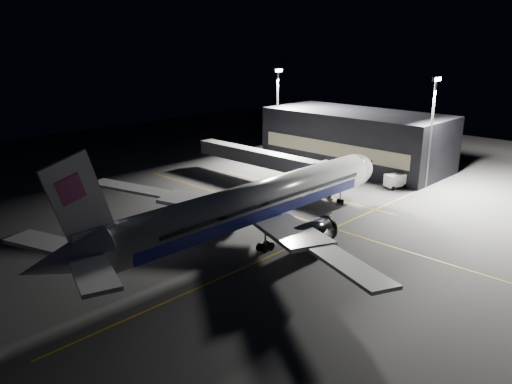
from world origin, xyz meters
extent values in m
plane|color=#4C4C4F|center=(0.00, 0.00, 0.00)|extent=(200.00, 200.00, 0.00)
cube|color=gold|center=(10.00, 0.00, 0.01)|extent=(0.25, 80.00, 0.01)
cube|color=gold|center=(0.00, -6.00, 0.01)|extent=(70.00, 0.25, 0.01)
cube|color=gold|center=(22.00, 10.00, 0.01)|extent=(0.25, 40.00, 0.01)
cylinder|color=silver|center=(0.00, 0.00, 5.30)|extent=(48.00, 5.60, 5.60)
ellipsoid|color=silver|center=(24.00, 0.00, 5.30)|extent=(8.96, 5.60, 5.60)
cube|color=black|center=(26.30, 0.00, 6.30)|extent=(2.20, 3.40, 0.90)
cone|color=silver|center=(-28.50, 0.00, 5.60)|extent=(9.00, 5.49, 5.49)
cube|color=navy|center=(-1.00, 2.78, 4.40)|extent=(42.24, 0.25, 1.50)
cube|color=navy|center=(-1.00, -2.78, 4.40)|extent=(42.24, 0.25, 1.50)
cube|color=silver|center=(-2.50, 8.00, 3.70)|extent=(11.36, 15.23, 1.53)
cube|color=silver|center=(-2.50, -8.00, 3.70)|extent=(11.36, 15.23, 1.53)
cube|color=silver|center=(-7.50, 20.50, 4.57)|extent=(8.57, 13.22, 1.31)
cube|color=silver|center=(-7.50, -20.50, 4.57)|extent=(8.57, 13.22, 1.31)
cube|color=silver|center=(-28.00, 5.20, 5.90)|extent=(6.20, 9.67, 0.45)
cube|color=silver|center=(-28.00, -5.20, 5.90)|extent=(6.20, 9.67, 0.45)
cube|color=white|center=(-26.20, 0.00, 11.50)|extent=(7.53, 0.40, 10.28)
cube|color=#D749A0|center=(-27.00, 0.00, 12.90)|extent=(3.22, 0.55, 3.22)
cylinder|color=#B7B7BF|center=(1.20, 9.00, 2.55)|extent=(5.60, 3.40, 3.40)
cylinder|color=#B7B7BF|center=(1.20, -9.00, 2.55)|extent=(5.60, 3.40, 3.40)
cylinder|color=#9999A0|center=(20.50, 0.00, 1.25)|extent=(0.26, 0.26, 2.50)
cylinder|color=black|center=(20.50, 0.00, 0.45)|extent=(0.90, 0.70, 0.90)
cylinder|color=#9999A0|center=(-3.00, 4.30, 1.25)|extent=(0.26, 0.26, 2.50)
cylinder|color=#9999A0|center=(-3.00, -4.30, 1.25)|extent=(0.26, 0.26, 2.50)
cylinder|color=black|center=(-3.00, 4.30, 0.55)|extent=(1.10, 1.60, 1.10)
cylinder|color=black|center=(-3.00, -4.30, 0.55)|extent=(1.10, 1.60, 1.10)
cube|color=black|center=(46.00, 14.00, 6.00)|extent=(18.00, 40.00, 12.00)
cube|color=brown|center=(36.95, 14.00, 5.00)|extent=(0.15, 36.00, 3.00)
cube|color=#B2B2B7|center=(22.00, 20.05, 4.60)|extent=(3.00, 33.90, 2.80)
cube|color=#B2B2B7|center=(22.00, 4.20, 4.60)|extent=(3.60, 3.20, 3.40)
cylinder|color=#9999A0|center=(22.00, 4.20, 1.55)|extent=(0.70, 0.70, 3.10)
cylinder|color=black|center=(22.00, 3.30, 0.35)|extent=(0.70, 0.30, 0.70)
cylinder|color=black|center=(22.00, 5.10, 0.35)|extent=(0.70, 0.30, 0.70)
cylinder|color=#59595E|center=(40.00, 32.00, 10.00)|extent=(0.44, 0.44, 20.00)
cube|color=#59595E|center=(40.00, 32.00, 20.30)|extent=(2.40, 0.50, 0.80)
cube|color=white|center=(40.00, 31.65, 20.30)|extent=(2.20, 0.15, 0.60)
cylinder|color=#59595E|center=(40.00, -6.00, 10.00)|extent=(0.44, 0.44, 20.00)
cube|color=#59595E|center=(40.00, -6.00, 20.30)|extent=(2.40, 0.50, 0.80)
cube|color=white|center=(40.00, -6.35, 20.30)|extent=(2.20, 0.15, 0.60)
cube|color=white|center=(35.69, -2.00, 1.62)|extent=(4.62, 3.27, 2.30)
cube|color=white|center=(38.07, -2.77, 0.99)|extent=(2.20, 2.40, 1.25)
cube|color=black|center=(38.07, -2.77, 1.51)|extent=(1.74, 2.07, 0.52)
cylinder|color=black|center=(37.42, -1.41, 0.42)|extent=(0.87, 0.51, 0.83)
cylinder|color=black|center=(36.74, -3.49, 0.42)|extent=(0.87, 0.51, 0.83)
cylinder|color=black|center=(34.64, -0.51, 0.42)|extent=(0.87, 0.51, 0.83)
cylinder|color=black|center=(33.96, -2.59, 0.42)|extent=(0.87, 0.51, 0.83)
cube|color=black|center=(-12.72, 16.30, 0.64)|extent=(2.19, 1.50, 0.94)
cube|color=black|center=(-12.72, 16.30, 1.24)|extent=(0.95, 0.95, 0.51)
sphere|color=#FFF2CC|center=(-13.22, 15.68, 0.64)|extent=(0.22, 0.22, 0.22)
sphere|color=#FFF2CC|center=(-12.37, 15.58, 0.64)|extent=(0.22, 0.22, 0.22)
cylinder|color=black|center=(-11.87, 16.94, 0.26)|extent=(0.53, 0.24, 0.51)
cylinder|color=black|center=(-12.03, 15.49, 0.26)|extent=(0.53, 0.24, 0.51)
cylinder|color=black|center=(-13.41, 17.10, 0.26)|extent=(0.53, 0.24, 0.51)
cylinder|color=black|center=(-13.57, 15.66, 0.26)|extent=(0.53, 0.24, 0.51)
cone|color=orange|center=(4.10, 4.00, 0.29)|extent=(0.38, 0.38, 0.57)
cone|color=orange|center=(5.17, 4.42, 0.30)|extent=(0.40, 0.40, 0.60)
cone|color=orange|center=(2.17, 8.29, 0.30)|extent=(0.40, 0.40, 0.61)
camera|label=1|loc=(-48.14, -46.27, 27.12)|focal=35.00mm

